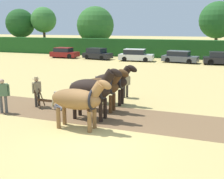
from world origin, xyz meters
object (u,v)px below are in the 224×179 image
object	(u,v)px
farmer_onlooker_left	(3,93)
parked_car_left	(97,54)
tree_far_left	(20,23)
draft_horse_trail_right	(112,81)
draft_horse_lead_right	(92,89)
parked_car_far_left	(64,53)
draft_horse_trail_left	(103,86)
tree_center	(218,20)
plow	(51,103)
draft_horse_lead_left	(78,99)
parked_car_center	(180,57)
farmer_beside_team	(126,83)
farmer_at_plow	(37,89)
tree_center_left	(95,25)
parked_car_center_right	(222,58)
parked_car_center_left	(136,55)
tree_left	(44,20)

from	to	relation	value
farmer_onlooker_left	parked_car_left	xyz separation A→B (m)	(-4.95, 23.74, -0.32)
tree_far_left	draft_horse_trail_right	bearing A→B (deg)	-45.46
draft_horse_lead_right	parked_car_left	bearing A→B (deg)	112.44
parked_car_far_left	parked_car_left	world-z (taller)	parked_car_left
draft_horse_trail_left	tree_center	bearing A→B (deg)	80.46
plow	tree_center	bearing A→B (deg)	76.10
draft_horse_lead_left	farmer_onlooker_left	distance (m)	4.68
parked_car_center	farmer_beside_team	bearing A→B (deg)	-84.55
draft_horse_trail_left	farmer_onlooker_left	distance (m)	5.06
plow	parked_car_far_left	distance (m)	25.33
farmer_onlooker_left	farmer_at_plow	bearing A→B (deg)	117.93
farmer_at_plow	farmer_onlooker_left	size ratio (longest dim) A/B	0.94
tree_center_left	parked_car_left	xyz separation A→B (m)	(4.00, -8.70, -3.77)
tree_center_left	parked_car_center_right	bearing A→B (deg)	-24.30
plow	farmer_onlooker_left	distance (m)	2.48
draft_horse_lead_left	tree_center_left	bearing A→B (deg)	112.14
plow	farmer_beside_team	size ratio (longest dim) A/B	0.96
plow	parked_car_left	world-z (taller)	parked_car_left
parked_car_far_left	parked_car_center_right	distance (m)	20.61
parked_car_center_left	draft_horse_trail_right	bearing A→B (deg)	-82.14
draft_horse_trail_left	draft_horse_lead_right	bearing A→B (deg)	-89.85
draft_horse_lead_left	draft_horse_trail_right	xyz separation A→B (m)	(0.00, 4.19, 0.00)
farmer_at_plow	farmer_onlooker_left	xyz separation A→B (m)	(-0.94, -1.55, 0.07)
farmer_at_plow	parked_car_center_left	world-z (taller)	farmer_at_plow
tree_center_left	parked_car_center_right	xyz separation A→B (m)	(19.60, -8.85, -3.77)
draft_horse_trail_left	parked_car_center	xyz separation A→B (m)	(1.27, 21.73, -0.61)
parked_car_center_right	parked_car_left	bearing A→B (deg)	174.25
tree_far_left	parked_car_center	world-z (taller)	tree_far_left
tree_far_left	parked_car_center	size ratio (longest dim) A/B	1.67
farmer_onlooker_left	parked_car_center	world-z (taller)	farmer_onlooker_left
parked_car_center	tree_left	bearing A→B (deg)	169.15
plow	parked_car_far_left	xyz separation A→B (m)	(-11.90, 22.36, 0.38)
draft_horse_trail_right	farmer_onlooker_left	xyz separation A→B (m)	(-4.61, -3.47, -0.27)
parked_car_far_left	farmer_at_plow	bearing A→B (deg)	-63.76
tree_far_left	tree_center_left	size ratio (longest dim) A/B	0.98
tree_far_left	parked_car_center	xyz separation A→B (m)	(29.40, -8.25, -4.15)
tree_left	draft_horse_lead_left	bearing A→B (deg)	-54.74
draft_horse_lead_right	farmer_onlooker_left	world-z (taller)	draft_horse_lead_right
tree_center	draft_horse_lead_right	world-z (taller)	tree_center
farmer_beside_team	draft_horse_trail_left	bearing A→B (deg)	-50.98
parked_car_left	farmer_at_plow	bearing A→B (deg)	-65.12
tree_center	farmer_at_plow	distance (m)	33.59
draft_horse_lead_left	draft_horse_trail_right	world-z (taller)	draft_horse_trail_right
draft_horse_trail_right	draft_horse_lead_right	bearing A→B (deg)	-90.01
draft_horse_lead_left	farmer_onlooker_left	world-z (taller)	draft_horse_lead_left
tree_far_left	farmer_onlooker_left	bearing A→B (deg)	-53.73
plow	farmer_at_plow	distance (m)	1.20
farmer_beside_team	parked_car_center	world-z (taller)	farmer_beside_team
parked_car_left	tree_far_left	bearing A→B (deg)	165.88
tree_far_left	draft_horse_trail_right	distance (m)	40.26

